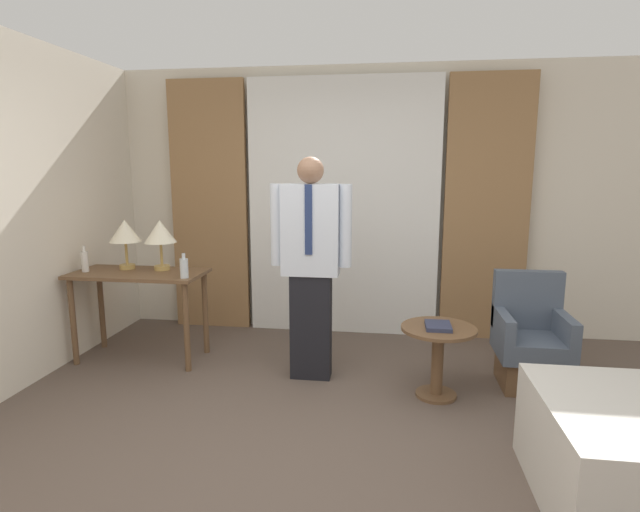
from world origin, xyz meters
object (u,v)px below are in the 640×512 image
(bottle_by_lamp, at_px, (184,268))
(person, at_px, (311,261))
(bottle_near_edge, at_px, (85,261))
(table_lamp_left, at_px, (125,233))
(armchair, at_px, (530,344))
(desk, at_px, (139,286))
(side_table, at_px, (438,349))
(book, at_px, (438,326))
(table_lamp_right, at_px, (160,233))

(bottle_by_lamp, xyz_separation_m, person, (1.06, -0.01, 0.09))
(bottle_near_edge, xyz_separation_m, person, (2.03, -0.12, 0.08))
(table_lamp_left, xyz_separation_m, armchair, (3.46, -0.21, -0.79))
(bottle_near_edge, bearing_deg, person, -3.50)
(desk, bearing_deg, bottle_by_lamp, -19.05)
(table_lamp_left, distance_m, side_table, 2.87)
(table_lamp_left, distance_m, book, 2.82)
(desk, relative_size, table_lamp_left, 2.58)
(bottle_near_edge, xyz_separation_m, book, (3.01, -0.37, -0.33))
(table_lamp_right, xyz_separation_m, bottle_by_lamp, (0.33, -0.29, -0.24))
(bottle_by_lamp, bearing_deg, side_table, -6.46)
(armchair, distance_m, book, 0.85)
(bottle_near_edge, height_order, armchair, bottle_near_edge)
(desk, height_order, table_lamp_right, table_lamp_right)
(book, bearing_deg, side_table, 70.05)
(table_lamp_right, xyz_separation_m, side_table, (2.39, -0.52, -0.76))
(armchair, relative_size, book, 3.84)
(desk, bearing_deg, armchair, -1.61)
(person, xyz_separation_m, armchair, (1.73, 0.09, -0.64))
(armchair, height_order, book, armchair)
(bottle_by_lamp, height_order, person, person)
(person, bearing_deg, desk, 173.42)
(table_lamp_left, distance_m, table_lamp_right, 0.33)
(person, relative_size, book, 7.72)
(armchair, bearing_deg, book, -155.97)
(bottle_near_edge, xyz_separation_m, side_table, (3.02, -0.35, -0.52))
(bottle_by_lamp, height_order, side_table, bottle_by_lamp)
(table_lamp_left, bearing_deg, armchair, -3.46)
(bottle_near_edge, xyz_separation_m, armchair, (3.75, -0.04, -0.56))
(desk, relative_size, bottle_by_lamp, 5.54)
(table_lamp_left, distance_m, bottle_near_edge, 0.42)
(armchair, xyz_separation_m, book, (-0.75, -0.33, 0.22))
(side_table, bearing_deg, armchair, 22.90)
(desk, height_order, bottle_near_edge, bottle_near_edge)
(armchair, bearing_deg, side_table, -157.10)
(person, bearing_deg, side_table, -12.77)
(bottle_near_edge, relative_size, book, 0.99)
(bottle_near_edge, relative_size, person, 0.13)
(side_table, bearing_deg, bottle_by_lamp, 173.54)
(side_table, distance_m, book, 0.19)
(person, distance_m, side_table, 1.18)
(table_lamp_left, xyz_separation_m, person, (1.73, -0.30, -0.15))
(bottle_by_lamp, bearing_deg, bottle_near_edge, 173.13)
(table_lamp_left, bearing_deg, side_table, -10.85)
(bottle_by_lamp, relative_size, person, 0.12)
(desk, height_order, book, desk)
(side_table, bearing_deg, bottle_near_edge, 173.41)
(bottle_near_edge, xyz_separation_m, bottle_by_lamp, (0.96, -0.12, -0.01))
(table_lamp_right, height_order, bottle_near_edge, table_lamp_right)
(desk, bearing_deg, table_lamp_right, 35.01)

